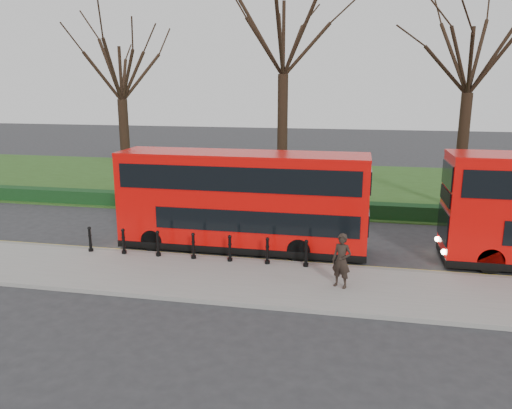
# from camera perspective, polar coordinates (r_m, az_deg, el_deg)

# --- Properties ---
(ground) EXTENTS (120.00, 120.00, 0.00)m
(ground) POSITION_cam_1_polar(r_m,az_deg,el_deg) (21.24, -6.52, -5.26)
(ground) COLOR #28282B
(ground) RESTS_ON ground
(pavement) EXTENTS (60.00, 4.00, 0.15)m
(pavement) POSITION_cam_1_polar(r_m,az_deg,el_deg) (18.56, -9.39, -7.96)
(pavement) COLOR gray
(pavement) RESTS_ON ground
(kerb) EXTENTS (60.00, 0.25, 0.16)m
(kerb) POSITION_cam_1_polar(r_m,az_deg,el_deg) (20.32, -7.40, -5.95)
(kerb) COLOR slate
(kerb) RESTS_ON ground
(grass_verge) EXTENTS (60.00, 18.00, 0.06)m
(grass_verge) POSITION_cam_1_polar(r_m,az_deg,el_deg) (35.33, 0.95, 2.51)
(grass_verge) COLOR #2A4918
(grass_verge) RESTS_ON ground
(hedge) EXTENTS (60.00, 0.90, 0.80)m
(hedge) POSITION_cam_1_polar(r_m,az_deg,el_deg) (27.41, -2.19, 0.02)
(hedge) COLOR black
(hedge) RESTS_ON ground
(yellow_line_outer) EXTENTS (60.00, 0.10, 0.01)m
(yellow_line_outer) POSITION_cam_1_polar(r_m,az_deg,el_deg) (20.61, -7.12, -5.86)
(yellow_line_outer) COLOR yellow
(yellow_line_outer) RESTS_ON ground
(yellow_line_inner) EXTENTS (60.00, 0.10, 0.01)m
(yellow_line_inner) POSITION_cam_1_polar(r_m,az_deg,el_deg) (20.79, -6.95, -5.68)
(yellow_line_inner) COLOR yellow
(yellow_line_inner) RESTS_ON ground
(tree_left) EXTENTS (6.89, 6.89, 10.76)m
(tree_left) POSITION_cam_1_polar(r_m,az_deg,el_deg) (32.44, -15.26, 14.89)
(tree_left) COLOR black
(tree_left) RESTS_ON ground
(tree_mid) EXTENTS (8.59, 8.59, 13.43)m
(tree_mid) POSITION_cam_1_polar(r_m,az_deg,el_deg) (29.55, 3.18, 19.30)
(tree_mid) COLOR black
(tree_mid) RESTS_ON ground
(tree_right) EXTENTS (7.42, 7.42, 11.60)m
(tree_right) POSITION_cam_1_polar(r_m,az_deg,el_deg) (29.67, 23.40, 15.63)
(tree_right) COLOR black
(tree_right) RESTS_ON ground
(bollard_row) EXTENTS (9.00, 0.15, 1.00)m
(bollard_row) POSITION_cam_1_polar(r_m,az_deg,el_deg) (19.75, -7.17, -4.76)
(bollard_row) COLOR black
(bollard_row) RESTS_ON pavement
(bus_lead) EXTENTS (10.33, 2.37, 4.11)m
(bus_lead) POSITION_cam_1_polar(r_m,az_deg,el_deg) (20.78, -1.60, 0.33)
(bus_lead) COLOR red
(bus_lead) RESTS_ON ground
(pedestrian) EXTENTS (0.80, 0.69, 1.87)m
(pedestrian) POSITION_cam_1_polar(r_m,az_deg,el_deg) (17.03, 9.75, -6.35)
(pedestrian) COLOR black
(pedestrian) RESTS_ON pavement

